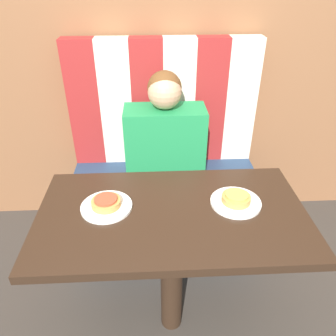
{
  "coord_description": "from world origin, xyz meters",
  "views": [
    {
      "loc": [
        -0.07,
        -0.99,
        1.53
      ],
      "look_at": [
        0.0,
        0.31,
        0.72
      ],
      "focal_mm": 35.0,
      "sensor_mm": 36.0,
      "label": 1
    }
  ],
  "objects_px": {
    "pizza_left": "(106,202)",
    "plate_right": "(236,202)",
    "plate_left": "(107,207)",
    "pizza_right": "(236,198)",
    "person": "(165,133)"
  },
  "relations": [
    {
      "from": "pizza_left",
      "to": "plate_right",
      "type": "bearing_deg",
      "value": 0.0
    },
    {
      "from": "plate_left",
      "to": "plate_right",
      "type": "height_order",
      "value": "same"
    },
    {
      "from": "person",
      "to": "pizza_left",
      "type": "xyz_separation_m",
      "value": [
        -0.26,
        -0.59,
        -0.01
      ]
    },
    {
      "from": "plate_right",
      "to": "pizza_right",
      "type": "height_order",
      "value": "pizza_right"
    },
    {
      "from": "plate_right",
      "to": "pizza_right",
      "type": "bearing_deg",
      "value": -90.0
    },
    {
      "from": "pizza_left",
      "to": "pizza_right",
      "type": "distance_m",
      "value": 0.52
    },
    {
      "from": "plate_right",
      "to": "pizza_right",
      "type": "xyz_separation_m",
      "value": [
        0.0,
        -0.0,
        0.02
      ]
    },
    {
      "from": "pizza_right",
      "to": "pizza_left",
      "type": "bearing_deg",
      "value": 180.0
    },
    {
      "from": "plate_right",
      "to": "pizza_left",
      "type": "bearing_deg",
      "value": -180.0
    },
    {
      "from": "plate_left",
      "to": "pizza_left",
      "type": "distance_m",
      "value": 0.02
    },
    {
      "from": "plate_left",
      "to": "plate_right",
      "type": "bearing_deg",
      "value": 0.0
    },
    {
      "from": "pizza_left",
      "to": "person",
      "type": "bearing_deg",
      "value": 66.45
    },
    {
      "from": "plate_left",
      "to": "pizza_left",
      "type": "xyz_separation_m",
      "value": [
        0.0,
        -0.0,
        0.02
      ]
    },
    {
      "from": "person",
      "to": "plate_right",
      "type": "height_order",
      "value": "person"
    },
    {
      "from": "person",
      "to": "pizza_right",
      "type": "xyz_separation_m",
      "value": [
        0.26,
        -0.59,
        -0.01
      ]
    }
  ]
}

